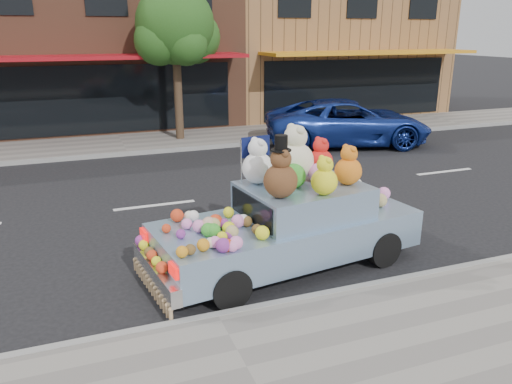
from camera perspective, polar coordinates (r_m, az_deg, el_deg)
name	(u,v)px	position (r m, az deg, el deg)	size (l,w,h in m)	color
ground	(155,206)	(11.38, -11.50, -1.53)	(120.00, 120.00, 0.00)	black
far_sidewalk	(122,144)	(17.59, -15.04, 5.31)	(60.00, 3.00, 0.12)	gray
near_kerb	(218,318)	(6.90, -4.41, -14.13)	(60.00, 0.12, 0.13)	gray
far_kerb	(128,154)	(16.14, -14.47, 4.27)	(60.00, 0.12, 0.13)	gray
storefront_mid	(100,33)	(22.66, -17.35, 16.97)	(10.00, 9.80, 7.30)	brown
storefront_right	(316,33)	(25.40, 6.89, 17.64)	(10.00, 9.80, 7.30)	olive
street_tree	(176,32)	(17.56, -9.16, 17.63)	(3.00, 2.70, 5.22)	#38281C
car_blue	(348,122)	(17.33, 10.42, 7.84)	(2.55, 5.53, 1.54)	#1B3596
art_car	(289,218)	(8.13, 3.75, -3.04)	(4.68, 2.33, 2.29)	black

